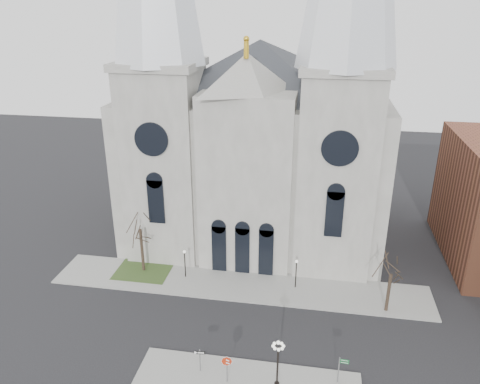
% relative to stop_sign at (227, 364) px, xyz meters
% --- Properties ---
extents(ground, '(160.00, 160.00, 0.00)m').
position_rel_stop_sign_xyz_m(ground, '(-1.44, 2.70, -1.93)').
color(ground, black).
rests_on(ground, ground).
extents(sidewalk_far, '(40.00, 6.00, 0.14)m').
position_rel_stop_sign_xyz_m(sidewalk_far, '(-1.44, 13.70, -1.86)').
color(sidewalk_far, gray).
rests_on(sidewalk_far, ground).
extents(grass_patch, '(6.00, 5.00, 0.18)m').
position_rel_stop_sign_xyz_m(grass_patch, '(-12.44, 14.70, -1.84)').
color(grass_patch, '#2D461E').
rests_on(grass_patch, ground).
extents(cathedral, '(33.00, 26.66, 54.00)m').
position_rel_stop_sign_xyz_m(cathedral, '(-1.44, 25.55, 16.55)').
color(cathedral, gray).
rests_on(cathedral, ground).
extents(tree_left, '(3.20, 3.20, 7.50)m').
position_rel_stop_sign_xyz_m(tree_left, '(-12.44, 14.70, 3.66)').
color(tree_left, black).
rests_on(tree_left, ground).
extents(tree_right, '(3.20, 3.20, 6.00)m').
position_rel_stop_sign_xyz_m(tree_right, '(13.56, 11.70, 2.54)').
color(tree_right, black).
rests_on(tree_right, ground).
extents(ped_lamp_left, '(0.32, 0.32, 3.26)m').
position_rel_stop_sign_xyz_m(ped_lamp_left, '(-7.44, 14.20, 0.40)').
color(ped_lamp_left, black).
rests_on(ped_lamp_left, sidewalk_far).
extents(ped_lamp_right, '(0.32, 0.32, 3.26)m').
position_rel_stop_sign_xyz_m(ped_lamp_right, '(4.56, 14.20, 0.40)').
color(ped_lamp_right, black).
rests_on(ped_lamp_right, sidewalk_far).
extents(stop_sign, '(0.88, 0.25, 2.51)m').
position_rel_stop_sign_xyz_m(stop_sign, '(0.00, 0.00, 0.00)').
color(stop_sign, slate).
rests_on(stop_sign, sidewalk_near).
extents(globe_lamp, '(1.18, 1.18, 4.77)m').
position_rel_stop_sign_xyz_m(globe_lamp, '(3.97, -0.25, 1.21)').
color(globe_lamp, black).
rests_on(globe_lamp, sidewalk_near).
extents(one_way_sign, '(0.94, 0.13, 2.14)m').
position_rel_stop_sign_xyz_m(one_way_sign, '(-2.38, 0.77, -0.34)').
color(one_way_sign, slate).
rests_on(one_way_sign, sidewalk_near).
extents(street_name_sign, '(0.78, 0.10, 2.42)m').
position_rel_stop_sign_xyz_m(street_name_sign, '(8.74, 1.42, -0.37)').
color(street_name_sign, slate).
rests_on(street_name_sign, sidewalk_near).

